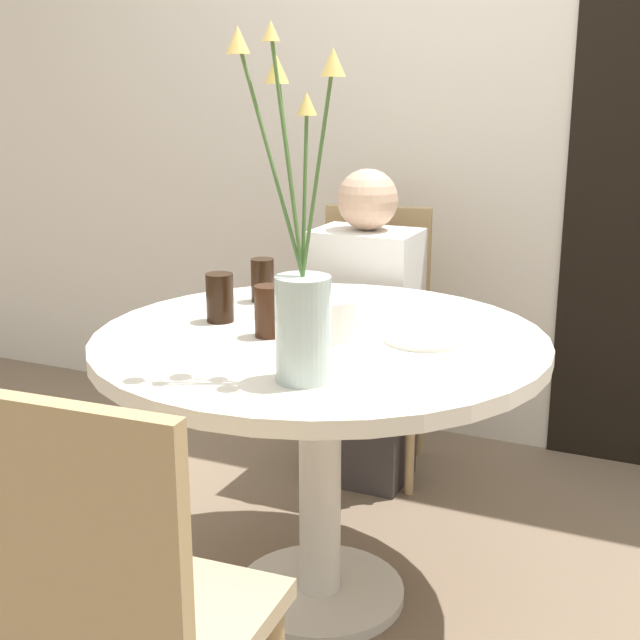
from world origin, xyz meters
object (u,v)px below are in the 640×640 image
(drink_glass_1, at_px, (220,298))
(drink_glass_2, at_px, (263,280))
(chair_left_flank, at_px, (121,608))
(birthday_cake, at_px, (327,316))
(side_plate, at_px, (424,339))
(person_guest, at_px, (366,340))
(chair_far_back, at_px, (373,322))
(flower_vase, at_px, (300,287))
(drink_glass_0, at_px, (268,311))

(drink_glass_1, relative_size, drink_glass_2, 1.04)
(chair_left_flank, xyz_separation_m, birthday_cake, (-0.04, 0.93, 0.27))
(side_plate, height_order, person_guest, person_guest)
(chair_left_flank, bearing_deg, chair_far_back, -85.35)
(drink_glass_2, bearing_deg, flower_vase, -55.24)
(chair_far_back, height_order, flower_vase, flower_vase)
(chair_left_flank, distance_m, flower_vase, 0.74)
(flower_vase, bearing_deg, drink_glass_2, 124.76)
(side_plate, distance_m, drink_glass_2, 0.59)
(flower_vase, height_order, drink_glass_2, flower_vase)
(side_plate, bearing_deg, person_guest, 121.78)
(drink_glass_1, xyz_separation_m, drink_glass_2, (0.00, 0.24, -0.00))
(chair_far_back, height_order, drink_glass_2, chair_far_back)
(chair_far_back, distance_m, birthday_cake, 0.95)
(chair_far_back, bearing_deg, birthday_cake, -88.90)
(flower_vase, xyz_separation_m, drink_glass_2, (-0.40, 0.57, -0.14))
(drink_glass_0, distance_m, drink_glass_2, 0.36)
(chair_far_back, relative_size, drink_glass_2, 7.45)
(chair_left_flank, xyz_separation_m, drink_glass_2, (-0.35, 1.17, 0.28))
(side_plate, bearing_deg, drink_glass_2, 161.06)
(drink_glass_2, distance_m, person_guest, 0.59)
(flower_vase, relative_size, drink_glass_1, 5.72)
(birthday_cake, xyz_separation_m, drink_glass_1, (-0.31, 0.00, 0.01))
(birthday_cake, height_order, drink_glass_0, birthday_cake)
(chair_left_flank, bearing_deg, flower_vase, -97.74)
(birthday_cake, bearing_deg, drink_glass_1, 179.57)
(flower_vase, distance_m, side_plate, 0.46)
(birthday_cake, relative_size, drink_glass_1, 1.43)
(chair_far_back, distance_m, person_guest, 0.16)
(drink_glass_1, height_order, person_guest, person_guest)
(chair_far_back, distance_m, drink_glass_2, 0.71)
(side_plate, distance_m, person_guest, 0.84)
(person_guest, bearing_deg, chair_left_flank, -82.42)
(chair_left_flank, relative_size, person_guest, 0.85)
(birthday_cake, distance_m, drink_glass_1, 0.31)
(chair_left_flank, xyz_separation_m, drink_glass_0, (-0.17, 0.86, 0.28))
(chair_far_back, bearing_deg, drink_glass_2, -110.87)
(chair_far_back, distance_m, drink_glass_0, 1.00)
(flower_vase, relative_size, drink_glass_2, 5.93)
(chair_left_flank, relative_size, drink_glass_0, 7.14)
(flower_vase, relative_size, person_guest, 0.68)
(chair_left_flank, relative_size, drink_glass_2, 7.45)
(birthday_cake, bearing_deg, drink_glass_0, -151.88)
(flower_vase, bearing_deg, chair_far_back, 103.91)
(drink_glass_0, height_order, drink_glass_1, same)
(person_guest, bearing_deg, drink_glass_1, -100.06)
(chair_left_flank, relative_size, side_plate, 4.69)
(drink_glass_0, relative_size, drink_glass_1, 1.01)
(flower_vase, xyz_separation_m, drink_glass_1, (-0.40, 0.33, -0.14))
(side_plate, bearing_deg, flower_vase, -112.32)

